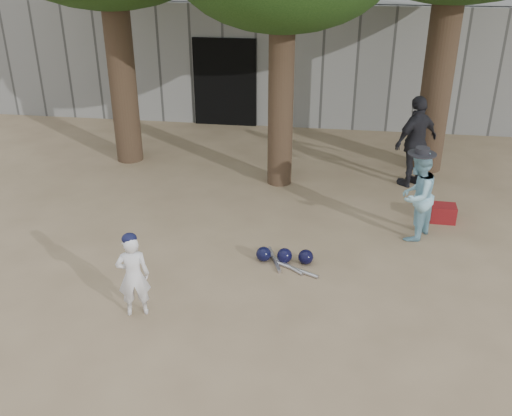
% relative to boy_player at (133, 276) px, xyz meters
% --- Properties ---
extents(ground, '(70.00, 70.00, 0.00)m').
position_rel_boy_player_xyz_m(ground, '(0.77, 0.43, -0.57)').
color(ground, '#937C5E').
rests_on(ground, ground).
extents(boy_player, '(0.48, 0.39, 1.15)m').
position_rel_boy_player_xyz_m(boy_player, '(0.00, 0.00, 0.00)').
color(boy_player, white).
rests_on(boy_player, ground).
extents(spectator_blue, '(0.85, 0.91, 1.48)m').
position_rel_boy_player_xyz_m(spectator_blue, '(3.78, 2.67, 0.17)').
color(spectator_blue, '#8CC4D8').
rests_on(spectator_blue, ground).
extents(spectator_dark, '(1.08, 1.02, 1.79)m').
position_rel_boy_player_xyz_m(spectator_dark, '(3.98, 4.89, 0.32)').
color(spectator_dark, black).
rests_on(spectator_dark, ground).
extents(red_bag, '(0.43, 0.34, 0.30)m').
position_rel_boy_player_xyz_m(red_bag, '(4.36, 3.34, -0.42)').
color(red_bag, maroon).
rests_on(red_bag, ground).
extents(back_building, '(16.00, 5.24, 3.00)m').
position_rel_boy_player_xyz_m(back_building, '(0.77, 10.76, 0.93)').
color(back_building, gray).
rests_on(back_building, ground).
extents(helmet_row, '(0.87, 0.24, 0.23)m').
position_rel_boy_player_xyz_m(helmet_row, '(1.79, 1.56, -0.46)').
color(helmet_row, black).
rests_on(helmet_row, ground).
extents(bat_pile, '(0.84, 0.78, 0.06)m').
position_rel_boy_player_xyz_m(bat_pile, '(1.82, 1.45, -0.55)').
color(bat_pile, '#AFADB4').
rests_on(bat_pile, ground).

